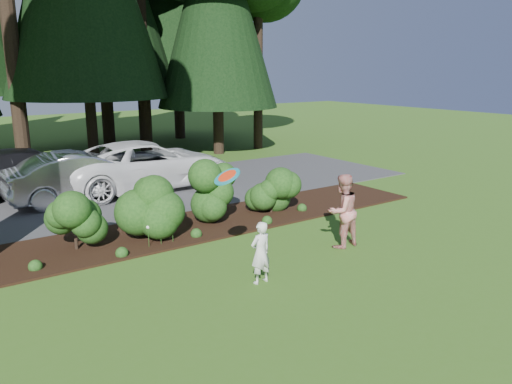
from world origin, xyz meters
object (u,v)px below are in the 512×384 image
(car_silver_wagon, at_px, (83,176))
(child, at_px, (261,253))
(car_white_suv, at_px, (146,165))
(car_dark_suv, at_px, (28,171))
(frisbee, at_px, (227,176))
(adult, at_px, (342,211))

(car_silver_wagon, xyz_separation_m, child, (0.94, -8.16, -0.17))
(car_silver_wagon, bearing_deg, child, -174.79)
(child, bearing_deg, car_white_suv, -102.82)
(car_white_suv, bearing_deg, car_silver_wagon, 97.46)
(car_white_suv, bearing_deg, car_dark_suv, 64.53)
(car_dark_suv, height_order, child, car_dark_suv)
(car_silver_wagon, bearing_deg, frisbee, -178.55)
(car_dark_suv, relative_size, child, 4.15)
(car_silver_wagon, height_order, child, car_silver_wagon)
(child, bearing_deg, car_silver_wagon, -87.61)
(car_dark_suv, bearing_deg, adult, -156.50)
(car_white_suv, height_order, child, car_white_suv)
(car_white_suv, relative_size, car_dark_suv, 1.15)
(car_white_suv, height_order, car_dark_suv, car_white_suv)
(adult, height_order, frisbee, frisbee)
(car_silver_wagon, bearing_deg, car_white_suv, -82.77)
(adult, xyz_separation_m, frisbee, (-3.25, -0.30, 1.26))
(car_dark_suv, distance_m, child, 10.28)
(car_white_suv, distance_m, car_dark_suv, 3.77)
(car_white_suv, xyz_separation_m, car_dark_suv, (-3.44, 1.55, -0.07))
(car_silver_wagon, distance_m, car_dark_suv, 2.24)
(car_silver_wagon, distance_m, adult, 8.41)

